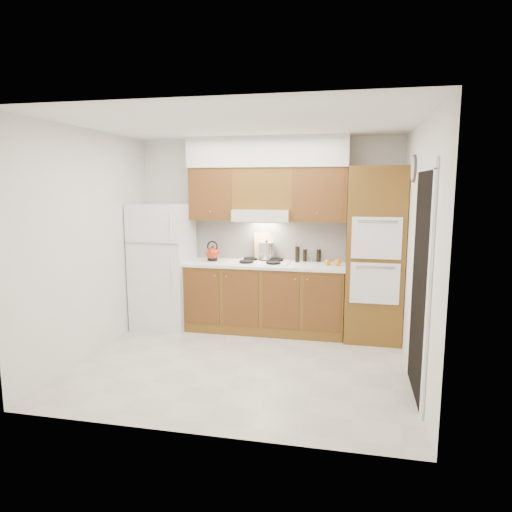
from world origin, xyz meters
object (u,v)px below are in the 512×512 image
(fridge, at_px, (164,266))
(kettle, at_px, (212,254))
(stock_pot, at_px, (267,251))
(oven_cabinet, at_px, (374,255))

(fridge, height_order, kettle, fridge)
(fridge, xyz_separation_m, stock_pot, (1.42, 0.22, 0.22))
(fridge, bearing_deg, kettle, 5.58)
(fridge, xyz_separation_m, oven_cabinet, (2.85, 0.03, 0.24))
(oven_cabinet, xyz_separation_m, kettle, (-2.15, 0.03, -0.06))
(stock_pot, bearing_deg, oven_cabinet, -7.26)
(kettle, bearing_deg, stock_pot, 13.79)
(oven_cabinet, xyz_separation_m, stock_pot, (-1.42, 0.18, -0.02))
(fridge, relative_size, oven_cabinet, 0.78)
(oven_cabinet, bearing_deg, stock_pot, 172.74)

